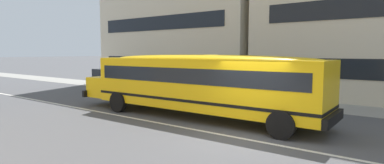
# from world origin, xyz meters

# --- Properties ---
(ground_plane) EXTENTS (400.00, 400.00, 0.00)m
(ground_plane) POSITION_xyz_m (0.00, 0.00, 0.00)
(ground_plane) COLOR #4C4C4F
(sidewalk_far) EXTENTS (120.00, 3.00, 0.01)m
(sidewalk_far) POSITION_xyz_m (0.00, 7.89, 0.01)
(sidewalk_far) COLOR gray
(sidewalk_far) RESTS_ON ground_plane
(lane_centreline) EXTENTS (110.00, 0.16, 0.01)m
(lane_centreline) POSITION_xyz_m (0.00, 0.00, 0.00)
(lane_centreline) COLOR silver
(lane_centreline) RESTS_ON ground_plane
(school_bus) EXTENTS (12.16, 2.88, 2.71)m
(school_bus) POSITION_xyz_m (-3.17, 1.78, 1.61)
(school_bus) COLOR yellow
(school_bus) RESTS_ON ground_plane
(parked_car_white_mid_block) EXTENTS (3.99, 2.06, 1.64)m
(parked_car_white_mid_block) POSITION_xyz_m (-13.02, 5.02, 0.84)
(parked_car_white_mid_block) COLOR silver
(parked_car_white_mid_block) RESTS_ON ground_plane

